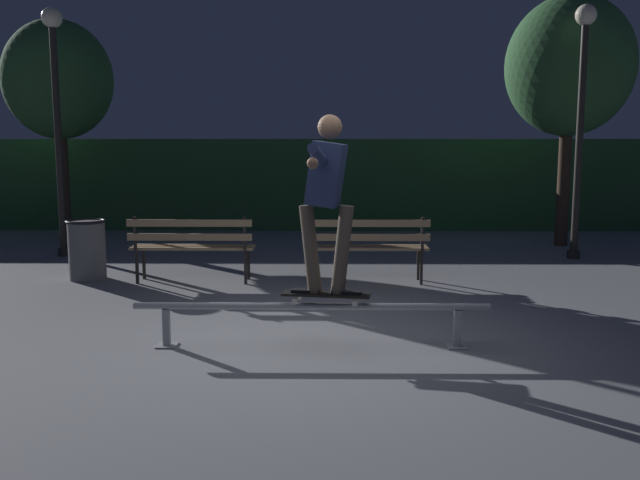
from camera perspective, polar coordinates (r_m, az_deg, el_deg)
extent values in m
plane|color=slate|center=(6.18, -0.71, -8.80)|extent=(90.00, 90.00, 0.00)
cube|color=#2D5B33|center=(14.76, 0.15, 4.76)|extent=(24.00, 1.20, 1.91)
cylinder|color=#9E9EA3|center=(6.03, -0.73, -5.59)|extent=(3.16, 0.06, 0.06)
cube|color=#9E9EA3|center=(6.25, -12.77, -7.19)|extent=(0.06, 0.06, 0.34)
cube|color=#9E9EA3|center=(6.30, -12.72, -8.63)|extent=(0.18, 0.18, 0.01)
cube|color=#9E9EA3|center=(6.19, 11.45, -7.31)|extent=(0.06, 0.06, 0.34)
cube|color=#9E9EA3|center=(6.23, 11.41, -8.76)|extent=(0.18, 0.18, 0.01)
cube|color=black|center=(6.01, 0.53, -4.58)|extent=(0.80, 0.32, 0.02)
cube|color=black|center=(6.00, 0.53, -4.49)|extent=(0.78, 0.31, 0.00)
cube|color=#9E9EA3|center=(5.98, 3.05, -4.84)|extent=(0.08, 0.18, 0.02)
cube|color=#9E9EA3|center=(6.06, -1.96, -4.65)|extent=(0.08, 0.18, 0.02)
cylinder|color=beige|center=(5.91, 2.95, -5.34)|extent=(0.06, 0.04, 0.05)
cylinder|color=beige|center=(6.06, 3.13, -4.99)|extent=(0.06, 0.04, 0.05)
cylinder|color=beige|center=(5.99, -2.11, -5.14)|extent=(0.06, 0.04, 0.05)
cylinder|color=beige|center=(6.14, -1.80, -4.81)|extent=(0.06, 0.04, 0.05)
cube|color=black|center=(5.98, 2.24, -4.42)|extent=(0.27, 0.14, 0.03)
cube|color=black|center=(6.03, -1.16, -4.29)|extent=(0.27, 0.14, 0.03)
cylinder|color=#473D33|center=(5.91, 1.87, -0.85)|extent=(0.22, 0.15, 0.79)
cylinder|color=#473D33|center=(5.96, -0.80, -0.78)|extent=(0.22, 0.15, 0.79)
cube|color=#1E284C|center=(5.87, 0.54, 5.56)|extent=(0.38, 0.41, 0.57)
cylinder|color=#1E284C|center=(5.49, -0.09, 7.07)|extent=(0.18, 0.61, 0.21)
cylinder|color=#1E284C|center=(6.24, 1.11, 7.18)|extent=(0.18, 0.61, 0.21)
sphere|color=brown|center=(5.21, -0.62, 6.47)|extent=(0.09, 0.09, 0.09)
sphere|color=brown|center=(6.52, 1.48, 6.77)|extent=(0.09, 0.09, 0.09)
sphere|color=brown|center=(5.86, 0.84, 9.47)|extent=(0.21, 0.21, 0.21)
cube|color=#282623|center=(9.12, -6.01, -1.94)|extent=(0.04, 0.04, 0.44)
cube|color=#282623|center=(8.81, -6.27, -2.30)|extent=(0.04, 0.04, 0.44)
cube|color=#282623|center=(8.70, -6.35, 0.51)|extent=(0.04, 0.04, 0.44)
cube|color=#282623|center=(9.40, -14.57, -1.86)|extent=(0.04, 0.04, 0.44)
cube|color=#282623|center=(9.09, -15.11, -2.20)|extent=(0.04, 0.04, 0.44)
cube|color=#282623|center=(8.99, -15.28, 0.51)|extent=(0.04, 0.04, 0.44)
cube|color=#A38460|center=(9.18, -10.42, -0.46)|extent=(1.60, 0.10, 0.04)
cube|color=#A38460|center=(9.04, -10.59, -0.59)|extent=(1.60, 0.10, 0.04)
cube|color=#A38460|center=(8.91, -10.77, -0.73)|extent=(1.60, 0.10, 0.04)
cube|color=#A38460|center=(8.81, -10.89, 0.25)|extent=(1.60, 0.05, 0.09)
cube|color=#A38460|center=(8.79, -10.93, 1.41)|extent=(1.60, 0.05, 0.09)
cube|color=#282623|center=(9.13, 8.25, -1.96)|extent=(0.04, 0.04, 0.44)
cube|color=#282623|center=(8.82, 8.51, -2.32)|extent=(0.04, 0.04, 0.44)
cube|color=#282623|center=(8.72, 8.60, 0.48)|extent=(0.04, 0.04, 0.44)
cube|color=#282623|center=(9.07, -0.62, -1.95)|extent=(0.04, 0.04, 0.44)
cube|color=#282623|center=(8.75, -0.68, -2.32)|extent=(0.04, 0.04, 0.44)
cube|color=#282623|center=(8.65, -0.69, 0.51)|extent=(0.04, 0.04, 0.44)
cube|color=#A38460|center=(9.02, 3.85, -0.50)|extent=(1.60, 0.10, 0.04)
cube|color=#A38460|center=(8.88, 3.90, -0.63)|extent=(1.60, 0.10, 0.04)
cube|color=#A38460|center=(8.74, 3.94, -0.77)|extent=(1.60, 0.10, 0.04)
cube|color=#A38460|center=(8.65, 3.97, 0.22)|extent=(1.60, 0.05, 0.09)
cube|color=#A38460|center=(8.62, 3.98, 1.41)|extent=(1.60, 0.05, 0.09)
cylinder|color=#3D2D23|center=(12.80, 19.77, 4.47)|extent=(0.22, 0.22, 2.21)
ellipsoid|color=#2D5B33|center=(12.85, 20.21, 13.56)|extent=(2.19, 2.19, 2.40)
cylinder|color=#3D2D23|center=(13.97, -20.74, 4.54)|extent=(0.22, 0.22, 2.15)
ellipsoid|color=#2D5B33|center=(14.00, -21.13, 12.46)|extent=(2.02, 2.02, 2.23)
cylinder|color=#282623|center=(11.39, 20.93, 7.54)|extent=(0.11, 0.11, 3.60)
sphere|color=#F2EACC|center=(11.56, 21.43, 17.19)|extent=(0.32, 0.32, 0.32)
cylinder|color=#282623|center=(11.52, 20.50, -1.14)|extent=(0.20, 0.20, 0.12)
cylinder|color=#282623|center=(11.64, -21.09, 7.53)|extent=(0.11, 0.11, 3.60)
sphere|color=#F2EACC|center=(11.80, -21.59, 16.97)|extent=(0.32, 0.32, 0.32)
cylinder|color=#282623|center=(11.77, -20.67, -0.96)|extent=(0.20, 0.20, 0.12)
cylinder|color=slate|center=(9.57, -18.97, -0.84)|extent=(0.48, 0.48, 0.78)
torus|color=black|center=(9.52, -19.08, 1.48)|extent=(0.52, 0.52, 0.04)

